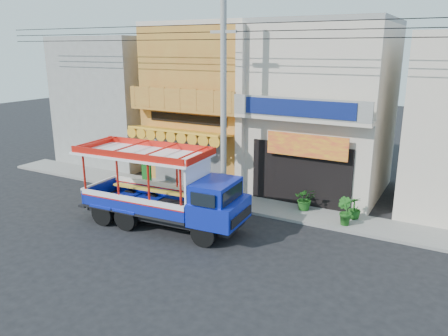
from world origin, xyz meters
The scene contains 12 objects.
ground centered at (0.00, 0.00, 0.00)m, with size 90.00×90.00×0.00m, color black.
sidewalk centered at (0.00, 4.00, 0.06)m, with size 30.00×2.00×0.12m, color slate.
shophouse_left centered at (-4.00, 7.96, 4.11)m, with size 6.00×7.50×8.24m.
shophouse_right centered at (2.00, 7.96, 4.11)m, with size 6.00×6.75×8.24m.
party_pilaster centered at (-1.00, 4.85, 4.00)m, with size 0.35×0.30×8.00m, color beige.
filler_building_left centered at (-11.00, 8.00, 3.80)m, with size 6.00×6.00×7.60m, color gray.
utility_pole centered at (-0.85, 3.30, 5.03)m, with size 28.00×0.26×9.00m.
songthaew_truck centered at (-1.50, 0.12, 1.56)m, with size 7.05×2.69×3.23m.
green_sign centered at (-5.81, 3.82, 0.59)m, with size 0.72×0.49×1.12m.
potted_plant_a centered at (2.48, 4.37, 0.63)m, with size 0.91×0.79×1.01m, color #1B5317.
potted_plant_b centered at (4.38, 3.56, 0.68)m, with size 0.61×0.49×1.11m, color #1B5317.
potted_plant_c centered at (4.59, 4.39, 0.58)m, with size 0.52×0.52×0.92m, color #1B5317.
Camera 1 is at (8.09, -13.02, 6.96)m, focal length 35.00 mm.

